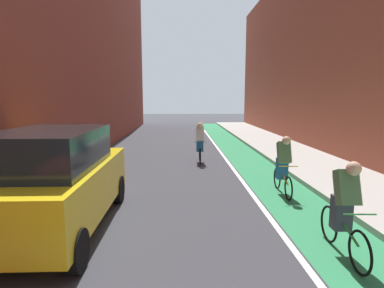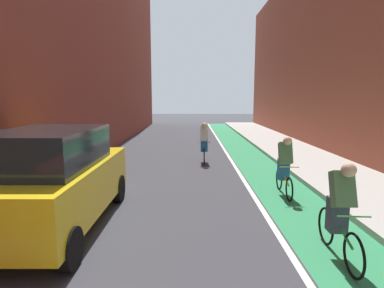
{
  "view_description": "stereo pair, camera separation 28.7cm",
  "coord_description": "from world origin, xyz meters",
  "px_view_note": "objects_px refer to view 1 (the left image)",
  "views": [
    {
      "loc": [
        -0.08,
        3.91,
        2.54
      ],
      "look_at": [
        0.23,
        12.28,
        1.32
      ],
      "focal_mm": 29.25,
      "sensor_mm": 36.0,
      "label": 1
    },
    {
      "loc": [
        0.2,
        3.91,
        2.54
      ],
      "look_at": [
        0.23,
        12.28,
        1.32
      ],
      "focal_mm": 29.25,
      "sensor_mm": 36.0,
      "label": 2
    }
  ],
  "objects_px": {
    "parked_suv_yellow_cab": "(55,180)",
    "cyclist_far": "(200,142)",
    "cyclist_trailing": "(283,165)",
    "cyclist_mid": "(344,205)"
  },
  "relations": [
    {
      "from": "parked_suv_yellow_cab",
      "to": "cyclist_far",
      "type": "relative_size",
      "value": 2.48
    },
    {
      "from": "cyclist_trailing",
      "to": "cyclist_far",
      "type": "xyz_separation_m",
      "value": [
        -1.95,
        4.32,
        0.0
      ]
    },
    {
      "from": "cyclist_mid",
      "to": "cyclist_far",
      "type": "height_order",
      "value": "cyclist_far"
    },
    {
      "from": "cyclist_trailing",
      "to": "parked_suv_yellow_cab",
      "type": "bearing_deg",
      "value": -157.04
    },
    {
      "from": "cyclist_trailing",
      "to": "cyclist_far",
      "type": "height_order",
      "value": "cyclist_far"
    },
    {
      "from": "parked_suv_yellow_cab",
      "to": "cyclist_mid",
      "type": "xyz_separation_m",
      "value": [
        5.02,
        -1.16,
        -0.17
      ]
    },
    {
      "from": "cyclist_mid",
      "to": "cyclist_far",
      "type": "xyz_separation_m",
      "value": [
        -1.84,
        7.65,
        -0.04
      ]
    },
    {
      "from": "cyclist_mid",
      "to": "cyclist_far",
      "type": "bearing_deg",
      "value": 103.55
    },
    {
      "from": "cyclist_mid",
      "to": "cyclist_trailing",
      "type": "relative_size",
      "value": 1.02
    },
    {
      "from": "parked_suv_yellow_cab",
      "to": "cyclist_mid",
      "type": "relative_size",
      "value": 2.5
    }
  ]
}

